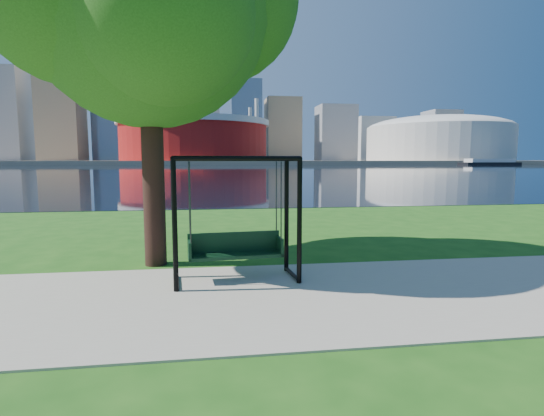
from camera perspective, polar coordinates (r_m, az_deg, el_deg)
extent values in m
plane|color=#1E5114|center=(7.41, 0.10, -10.77)|extent=(900.00, 900.00, 0.00)
cube|color=#9E937F|center=(6.94, 0.70, -11.86)|extent=(120.00, 4.00, 0.03)
cube|color=black|center=(109.04, -7.66, 5.23)|extent=(900.00, 180.00, 0.02)
cube|color=#937F60|center=(313.01, -8.02, 6.15)|extent=(900.00, 228.00, 2.00)
cylinder|color=maroon|center=(242.42, -10.41, 8.89)|extent=(80.00, 80.00, 22.00)
cylinder|color=silver|center=(243.03, -10.45, 11.12)|extent=(83.00, 83.00, 3.00)
cylinder|color=silver|center=(262.58, -2.96, 9.88)|extent=(2.00, 2.00, 32.00)
cylinder|color=silver|center=(264.82, -17.50, 9.56)|extent=(2.00, 2.00, 32.00)
cylinder|color=silver|center=(227.46, -19.06, 10.07)|extent=(2.00, 2.00, 32.00)
cylinder|color=silver|center=(224.84, -2.07, 10.46)|extent=(2.00, 2.00, 32.00)
cylinder|color=beige|center=(277.79, 21.38, 8.02)|extent=(84.00, 84.00, 20.00)
ellipsoid|color=beige|center=(278.25, 21.46, 9.87)|extent=(84.00, 84.00, 15.12)
cube|color=gray|center=(347.50, -32.31, 10.54)|extent=(28.00, 28.00, 62.00)
cube|color=#998466|center=(325.53, -26.57, 13.50)|extent=(26.00, 26.00, 88.00)
cube|color=slate|center=(342.38, -20.33, 13.99)|extent=(30.00, 24.00, 95.00)
cube|color=gray|center=(316.47, -15.58, 12.70)|extent=(24.00, 24.00, 72.00)
cube|color=silver|center=(344.43, -9.86, 12.98)|extent=(32.00, 28.00, 80.00)
cube|color=slate|center=(319.38, -3.53, 11.60)|extent=(22.00, 22.00, 58.00)
cube|color=#998466|center=(337.54, 1.43, 10.48)|extent=(26.00, 26.00, 48.00)
cube|color=gray|center=(336.66, 8.55, 9.91)|extent=(28.00, 24.00, 42.00)
cube|color=silver|center=(373.14, 13.39, 9.00)|extent=(30.00, 26.00, 36.00)
cube|color=gray|center=(376.74, 21.72, 9.00)|extent=(24.00, 24.00, 40.00)
cube|color=#998466|center=(410.25, 25.54, 8.02)|extent=(26.00, 26.00, 32.00)
sphere|color=#998466|center=(335.24, -27.01, 21.56)|extent=(10.00, 10.00, 10.00)
cylinder|color=black|center=(7.10, -12.95, -2.49)|extent=(0.09, 0.09, 2.22)
cylinder|color=black|center=(7.42, 3.71, -1.96)|extent=(0.09, 0.09, 2.22)
cylinder|color=black|center=(7.96, -12.98, -1.54)|extent=(0.09, 0.09, 2.22)
cylinder|color=black|center=(8.24, 1.96, -1.11)|extent=(0.09, 0.09, 2.22)
cylinder|color=black|center=(7.10, -4.51, 6.66)|extent=(2.13, 0.27, 0.09)
cylinder|color=black|center=(7.96, -5.46, 6.62)|extent=(2.13, 0.27, 0.09)
cylinder|color=black|center=(7.46, -13.18, 6.50)|extent=(0.16, 0.87, 0.09)
cylinder|color=black|center=(7.75, -12.77, -9.57)|extent=(0.14, 0.87, 0.07)
cylinder|color=black|center=(7.75, 2.84, 6.65)|extent=(0.16, 0.87, 0.09)
cylinder|color=black|center=(8.04, 2.75, -8.83)|extent=(0.14, 0.87, 0.07)
cube|color=black|center=(7.72, -4.89, -6.38)|extent=(1.72, 0.58, 0.06)
cube|color=black|center=(7.86, -5.10, -4.57)|extent=(1.69, 0.19, 0.37)
cube|color=black|center=(7.62, -11.01, -5.60)|extent=(0.09, 0.44, 0.33)
cube|color=black|center=(7.85, 1.04, -5.14)|extent=(0.09, 0.44, 0.33)
cylinder|color=#2F2F34|center=(7.32, -10.95, 0.68)|extent=(0.03, 0.03, 1.40)
cylinder|color=#2F2F34|center=(7.55, 1.24, 0.97)|extent=(0.03, 0.03, 1.40)
cylinder|color=#2F2F34|center=(7.67, -11.05, 0.94)|extent=(0.03, 0.03, 1.40)
cylinder|color=#2F2F34|center=(7.89, 0.59, 1.21)|extent=(0.03, 0.03, 1.40)
cylinder|color=black|center=(9.10, -15.73, 6.43)|extent=(0.45, 0.45, 4.46)
sphere|color=#2A581A|center=(9.61, -16.33, 24.87)|extent=(4.86, 4.86, 4.86)
sphere|color=#2A581A|center=(8.35, -14.37, 24.16)|extent=(3.24, 3.24, 3.24)
cube|color=black|center=(230.17, 27.20, 5.33)|extent=(30.07, 10.13, 1.18)
cube|color=silver|center=(230.16, 27.22, 5.70)|extent=(24.06, 8.20, 1.77)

